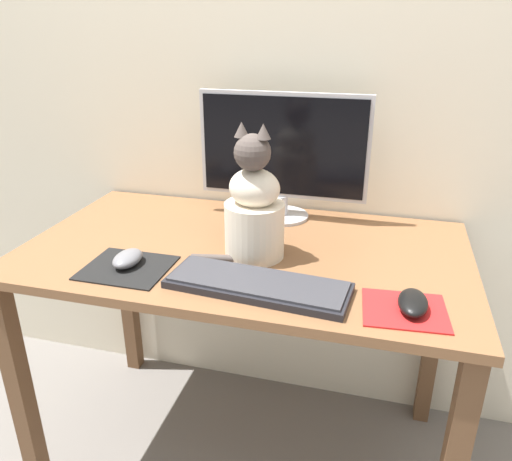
% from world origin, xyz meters
% --- Properties ---
extents(ground_plane, '(12.00, 12.00, 0.00)m').
position_xyz_m(ground_plane, '(0.00, 0.00, 0.00)').
color(ground_plane, slate).
extents(wall_back, '(7.00, 0.04, 2.50)m').
position_xyz_m(wall_back, '(0.00, 0.38, 1.25)').
color(wall_back, beige).
rests_on(wall_back, ground_plane).
extents(desk, '(1.22, 0.69, 0.75)m').
position_xyz_m(desk, '(0.00, 0.00, 0.64)').
color(desk, brown).
rests_on(desk, ground_plane).
extents(monitor, '(0.52, 0.17, 0.39)m').
position_xyz_m(monitor, '(0.05, 0.25, 0.96)').
color(monitor, '#B2B2B7').
rests_on(monitor, desk).
extents(keyboard, '(0.44, 0.19, 0.02)m').
position_xyz_m(keyboard, '(0.10, -0.22, 0.76)').
color(keyboard, black).
rests_on(keyboard, desk).
extents(mousepad_left, '(0.21, 0.19, 0.00)m').
position_xyz_m(mousepad_left, '(-0.25, -0.20, 0.75)').
color(mousepad_left, black).
rests_on(mousepad_left, desk).
extents(mousepad_right, '(0.19, 0.17, 0.00)m').
position_xyz_m(mousepad_right, '(0.43, -0.23, 0.75)').
color(mousepad_right, red).
rests_on(mousepad_right, desk).
extents(computer_mouse_left, '(0.07, 0.10, 0.04)m').
position_xyz_m(computer_mouse_left, '(-0.26, -0.19, 0.77)').
color(computer_mouse_left, slate).
rests_on(computer_mouse_left, mousepad_left).
extents(computer_mouse_right, '(0.06, 0.11, 0.03)m').
position_xyz_m(computer_mouse_right, '(0.44, -0.22, 0.77)').
color(computer_mouse_right, black).
rests_on(computer_mouse_right, mousepad_right).
extents(cat, '(0.24, 0.18, 0.36)m').
position_xyz_m(cat, '(0.04, -0.05, 0.88)').
color(cat, beige).
rests_on(cat, desk).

